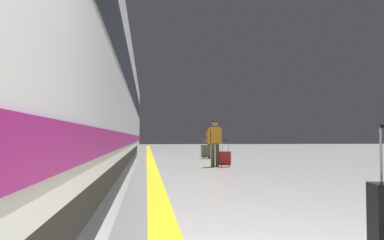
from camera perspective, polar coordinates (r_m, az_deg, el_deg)
name	(u,v)px	position (r m, az deg, el deg)	size (l,w,h in m)	color
safety_line_strip	(153,175)	(11.13, -5.57, -7.87)	(0.36, 80.00, 0.01)	yellow
tactile_edge_band	(142,175)	(11.12, -7.14, -7.87)	(0.56, 80.00, 0.01)	slate
high_speed_train	(69,76)	(9.95, -17.34, 6.02)	(2.94, 29.35, 4.97)	#38383D
passenger_near	(215,139)	(14.31, 3.34, -2.79)	(0.52, 0.26, 1.68)	brown
suitcase_near	(225,158)	(14.18, 4.77, -5.50)	(0.38, 0.24, 0.94)	#A51E1E
passenger_mid	(211,139)	(19.94, 2.71, -2.79)	(0.50, 0.26, 1.63)	#383842
suitcase_mid	(205,151)	(19.62, 1.93, -4.50)	(0.42, 0.31, 1.06)	#596038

